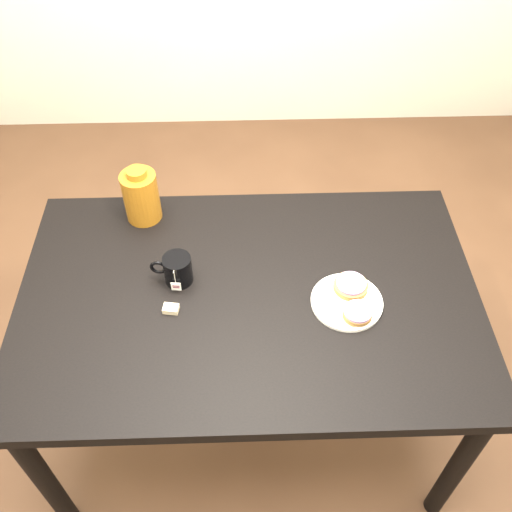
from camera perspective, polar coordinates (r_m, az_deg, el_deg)
name	(u,v)px	position (r m, az deg, el deg)	size (l,w,h in m)	color
ground_plane	(250,410)	(2.36, -0.57, -15.14)	(4.00, 4.00, 0.00)	brown
table	(249,310)	(1.80, -0.72, -5.44)	(1.40, 0.90, 0.75)	black
plate	(347,301)	(1.72, 9.06, -4.51)	(0.21, 0.21, 0.02)	white
bagel_back	(351,285)	(1.74, 9.46, -2.92)	(0.14, 0.14, 0.03)	brown
bagel_front	(357,313)	(1.68, 10.12, -5.66)	(0.12, 0.12, 0.03)	brown
mug	(177,269)	(1.74, -7.89, -1.33)	(0.13, 0.10, 0.10)	black
teabag_pouch	(171,309)	(1.70, -8.51, -5.24)	(0.04, 0.03, 0.02)	#C6B793
bagel_package	(141,196)	(1.93, -11.42, 5.92)	(0.14, 0.14, 0.20)	#64370D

